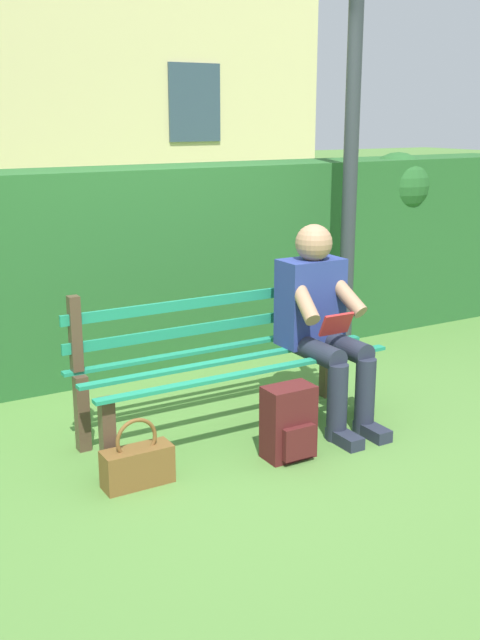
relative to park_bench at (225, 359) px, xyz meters
The scene contains 7 objects.
ground 0.43m from the park_bench, 90.00° to the left, with size 60.00×60.00×0.00m, color #517F38.
park_bench is the anchor object (origin of this frame).
person_seated 0.62m from the park_bench, 162.30° to the left, with size 0.44×0.73×1.18m.
hedge_backdrop 1.48m from the park_bench, 109.33° to the right, with size 6.45×0.66×1.49m.
backpack 0.59m from the park_bench, 100.17° to the left, with size 0.27×0.24×0.40m.
handbag 0.90m from the park_bench, 29.81° to the left, with size 0.35×0.14×0.36m.
lamp_post 2.42m from the park_bench, 153.13° to the right, with size 0.32×0.32×3.36m.
Camera 1 is at (2.06, 3.62, 1.79)m, focal length 43.00 mm.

